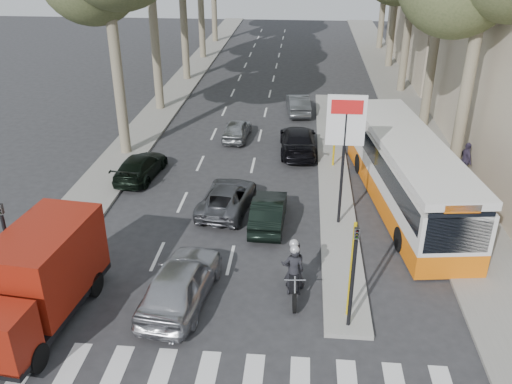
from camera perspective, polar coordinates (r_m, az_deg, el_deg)
ground at (r=18.80m, az=-0.74°, el=-10.63°), size 120.00×120.00×0.00m
sidewalk_right at (r=42.09m, az=14.73°, el=9.93°), size 3.20×70.00×0.12m
median_left at (r=45.42m, az=-7.39°, el=11.72°), size 2.40×64.00×0.12m
traffic_island at (r=28.32m, az=8.08°, el=2.67°), size 1.50×26.00×0.16m
billboard at (r=21.41m, az=9.29°, el=5.16°), size 1.50×12.10×5.60m
traffic_light_island at (r=16.16m, az=10.29°, el=-7.20°), size 0.16×0.41×3.60m
traffic_light_left at (r=18.88m, az=-24.81°, el=-4.19°), size 0.16×0.41×3.60m
silver_hatchback at (r=18.15m, az=-7.96°, el=-9.37°), size 2.38×4.80×1.57m
dark_hatchback at (r=22.48m, az=1.31°, el=-2.06°), size 1.43×3.83×1.25m
queue_car_a at (r=23.73m, az=-3.06°, el=-0.56°), size 2.48×4.49×1.19m
queue_car_b at (r=29.89m, az=4.46°, el=5.43°), size 2.22×4.91×1.40m
queue_car_c at (r=31.86m, az=-2.03°, el=6.61°), size 1.58×3.51×1.17m
queue_car_d at (r=36.51m, az=4.46°, el=9.22°), size 1.79×4.02×1.28m
queue_car_e at (r=27.39m, az=-12.06°, el=2.66°), size 2.08×4.23×1.18m
red_truck at (r=18.08m, az=-21.87°, el=-8.40°), size 2.66×5.77×2.98m
city_bus at (r=24.59m, az=15.52°, el=2.18°), size 4.13×12.12×3.13m
motorcycle at (r=18.42m, az=3.96°, el=-8.10°), size 0.87×2.35×2.00m
pedestrian_near at (r=28.36m, az=21.22°, el=3.16°), size 0.69×1.12×1.78m
pedestrian_far at (r=24.94m, az=17.63°, el=0.32°), size 1.04×1.01×1.55m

